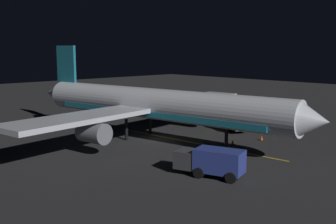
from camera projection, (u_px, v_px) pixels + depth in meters
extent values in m
cube|color=#282829|center=(156.00, 141.00, 47.07)|extent=(180.00, 180.00, 0.20)
cube|color=gold|center=(194.00, 143.00, 45.62)|extent=(1.83, 22.86, 0.01)
cylinder|color=silver|center=(156.00, 104.00, 46.42)|extent=(8.34, 33.80, 3.52)
cube|color=teal|center=(156.00, 112.00, 46.57)|extent=(7.44, 28.78, 0.63)
cone|color=silver|center=(313.00, 121.00, 35.56)|extent=(3.82, 3.29, 3.45)
cone|color=silver|center=(56.00, 93.00, 57.60)|extent=(3.75, 4.64, 3.17)
cube|color=teal|center=(66.00, 64.00, 55.39)|extent=(0.88, 3.61, 4.91)
cube|color=silver|center=(193.00, 99.00, 55.19)|extent=(16.66, 7.08, 0.50)
cylinder|color=slate|center=(196.00, 111.00, 54.04)|extent=(2.54, 3.47, 2.10)
cube|color=silver|center=(79.00, 118.00, 39.85)|extent=(16.66, 7.08, 0.50)
cylinder|color=slate|center=(94.00, 133.00, 39.97)|extent=(2.54, 3.47, 2.10)
cylinder|color=black|center=(226.00, 141.00, 41.25)|extent=(0.41, 0.41, 2.45)
cylinder|color=black|center=(150.00, 124.00, 50.15)|extent=(0.41, 0.41, 2.45)
cylinder|color=black|center=(126.00, 130.00, 46.85)|extent=(0.41, 0.41, 2.45)
cube|color=navy|center=(219.00, 161.00, 33.09)|extent=(3.20, 4.37, 1.87)
cube|color=#38383D|center=(188.00, 159.00, 34.45)|extent=(2.45, 2.33, 1.50)
cylinder|color=black|center=(204.00, 170.00, 33.87)|extent=(2.48, 1.57, 0.90)
cylinder|color=black|center=(235.00, 174.00, 32.59)|extent=(2.48, 1.57, 0.90)
cube|color=gold|center=(228.00, 118.00, 53.47)|extent=(3.70, 4.78, 2.04)
cube|color=#38383D|center=(239.00, 124.00, 50.66)|extent=(2.56, 2.47, 1.50)
cylinder|color=black|center=(233.00, 127.00, 52.22)|extent=(2.47, 1.78, 0.90)
cylinder|color=black|center=(223.00, 124.00, 55.03)|extent=(2.47, 1.78, 0.90)
cylinder|color=black|center=(233.00, 163.00, 35.99)|extent=(0.32, 0.32, 0.85)
cylinder|color=yellow|center=(234.00, 155.00, 35.88)|extent=(0.40, 0.40, 0.65)
sphere|color=tan|center=(234.00, 150.00, 35.81)|extent=(0.24, 0.24, 0.24)
cone|color=#EA590F|center=(215.00, 151.00, 40.66)|extent=(0.36, 0.36, 0.55)
cube|color=black|center=(215.00, 154.00, 40.70)|extent=(0.50, 0.50, 0.03)
cone|color=#EA590F|center=(233.00, 142.00, 44.83)|extent=(0.36, 0.36, 0.55)
cube|color=black|center=(233.00, 144.00, 44.87)|extent=(0.50, 0.50, 0.03)
cone|color=#EA590F|center=(262.00, 138.00, 46.85)|extent=(0.36, 0.36, 0.55)
cube|color=black|center=(261.00, 140.00, 46.89)|extent=(0.50, 0.50, 0.03)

